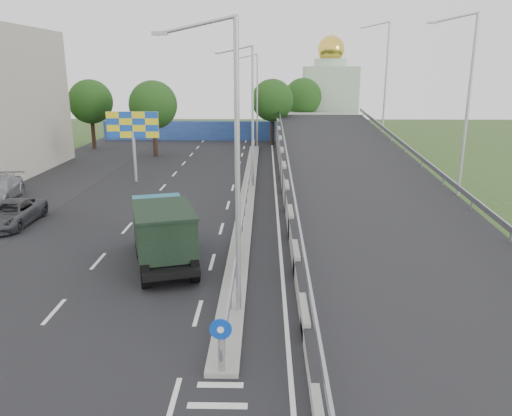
{
  "coord_description": "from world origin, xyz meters",
  "views": [
    {
      "loc": [
        1.24,
        -10.46,
        8.61
      ],
      "look_at": [
        0.8,
        12.55,
        2.2
      ],
      "focal_mm": 35.0,
      "sensor_mm": 36.0,
      "label": 1
    }
  ],
  "objects_px": {
    "sign_bollard": "(221,344)",
    "church": "(329,94)",
    "lamp_post_near": "(232,156)",
    "parked_car_c": "(11,214)",
    "lamp_post_far": "(256,96)",
    "lamp_post_mid": "(250,110)",
    "billboard": "(133,129)",
    "dump_truck": "(163,231)"
  },
  "relations": [
    {
      "from": "billboard",
      "to": "lamp_post_mid",
      "type": "bearing_deg",
      "value": -12.38
    },
    {
      "from": "billboard",
      "to": "dump_truck",
      "type": "relative_size",
      "value": 0.81
    },
    {
      "from": "billboard",
      "to": "parked_car_c",
      "type": "bearing_deg",
      "value": -110.02
    },
    {
      "from": "sign_bollard",
      "to": "lamp_post_far",
      "type": "distance_m",
      "value": 44.08
    },
    {
      "from": "sign_bollard",
      "to": "dump_truck",
      "type": "relative_size",
      "value": 0.25
    },
    {
      "from": "sign_bollard",
      "to": "lamp_post_mid",
      "type": "height_order",
      "value": "lamp_post_mid"
    },
    {
      "from": "sign_bollard",
      "to": "lamp_post_far",
      "type": "xyz_separation_m",
      "value": [
        0.11,
        43.83,
        4.77
      ]
    },
    {
      "from": "sign_bollard",
      "to": "lamp_post_far",
      "type": "bearing_deg",
      "value": 89.86
    },
    {
      "from": "church",
      "to": "parked_car_c",
      "type": "height_order",
      "value": "church"
    },
    {
      "from": "lamp_post_far",
      "to": "dump_truck",
      "type": "distance_m",
      "value": 35.51
    },
    {
      "from": "lamp_post_mid",
      "to": "dump_truck",
      "type": "height_order",
      "value": "lamp_post_mid"
    },
    {
      "from": "lamp_post_near",
      "to": "church",
      "type": "bearing_deg",
      "value": 79.62
    },
    {
      "from": "lamp_post_mid",
      "to": "parked_car_c",
      "type": "xyz_separation_m",
      "value": [
        -13.31,
        -9.53,
        -5.1
      ]
    },
    {
      "from": "lamp_post_mid",
      "to": "dump_truck",
      "type": "bearing_deg",
      "value": -103.13
    },
    {
      "from": "sign_bollard",
      "to": "parked_car_c",
      "type": "height_order",
      "value": "sign_bollard"
    },
    {
      "from": "lamp_post_near",
      "to": "church",
      "type": "xyz_separation_m",
      "value": [
        9.89,
        54.0,
        -0.5
      ]
    },
    {
      "from": "lamp_post_far",
      "to": "church",
      "type": "height_order",
      "value": "church"
    },
    {
      "from": "lamp_post_far",
      "to": "billboard",
      "type": "bearing_deg",
      "value": -116.84
    },
    {
      "from": "lamp_post_near",
      "to": "parked_car_c",
      "type": "xyz_separation_m",
      "value": [
        -13.31,
        10.47,
        -5.1
      ]
    },
    {
      "from": "lamp_post_far",
      "to": "parked_car_c",
      "type": "height_order",
      "value": "lamp_post_far"
    },
    {
      "from": "billboard",
      "to": "parked_car_c",
      "type": "distance_m",
      "value": 12.76
    },
    {
      "from": "sign_bollard",
      "to": "billboard",
      "type": "height_order",
      "value": "billboard"
    },
    {
      "from": "church",
      "to": "dump_truck",
      "type": "relative_size",
      "value": 2.03
    },
    {
      "from": "sign_bollard",
      "to": "church",
      "type": "relative_size",
      "value": 0.12
    },
    {
      "from": "lamp_post_near",
      "to": "lamp_post_far",
      "type": "distance_m",
      "value": 40.0
    },
    {
      "from": "lamp_post_near",
      "to": "lamp_post_mid",
      "type": "distance_m",
      "value": 20.0
    },
    {
      "from": "sign_bollard",
      "to": "church",
      "type": "bearing_deg",
      "value": 80.19
    },
    {
      "from": "church",
      "to": "dump_truck",
      "type": "bearing_deg",
      "value": -105.28
    },
    {
      "from": "lamp_post_near",
      "to": "parked_car_c",
      "type": "bearing_deg",
      "value": 141.82
    },
    {
      "from": "lamp_post_mid",
      "to": "lamp_post_far",
      "type": "height_order",
      "value": "same"
    },
    {
      "from": "lamp_post_mid",
      "to": "billboard",
      "type": "distance_m",
      "value": 9.47
    },
    {
      "from": "sign_bollard",
      "to": "church",
      "type": "xyz_separation_m",
      "value": [
        10.0,
        57.83,
        4.28
      ]
    },
    {
      "from": "church",
      "to": "dump_truck",
      "type": "xyz_separation_m",
      "value": [
        -13.41,
        -49.08,
        -3.75
      ]
    },
    {
      "from": "lamp_post_near",
      "to": "dump_truck",
      "type": "height_order",
      "value": "lamp_post_near"
    },
    {
      "from": "dump_truck",
      "to": "lamp_post_far",
      "type": "bearing_deg",
      "value": 67.22
    },
    {
      "from": "church",
      "to": "lamp_post_mid",
      "type": "bearing_deg",
      "value": -106.22
    },
    {
      "from": "church",
      "to": "dump_truck",
      "type": "height_order",
      "value": "church"
    },
    {
      "from": "lamp_post_far",
      "to": "billboard",
      "type": "relative_size",
      "value": 1.83
    },
    {
      "from": "dump_truck",
      "to": "parked_car_c",
      "type": "relative_size",
      "value": 1.33
    },
    {
      "from": "parked_car_c",
      "to": "church",
      "type": "bearing_deg",
      "value": 61.71
    },
    {
      "from": "lamp_post_far",
      "to": "dump_truck",
      "type": "height_order",
      "value": "lamp_post_far"
    },
    {
      "from": "lamp_post_mid",
      "to": "parked_car_c",
      "type": "height_order",
      "value": "lamp_post_mid"
    }
  ]
}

